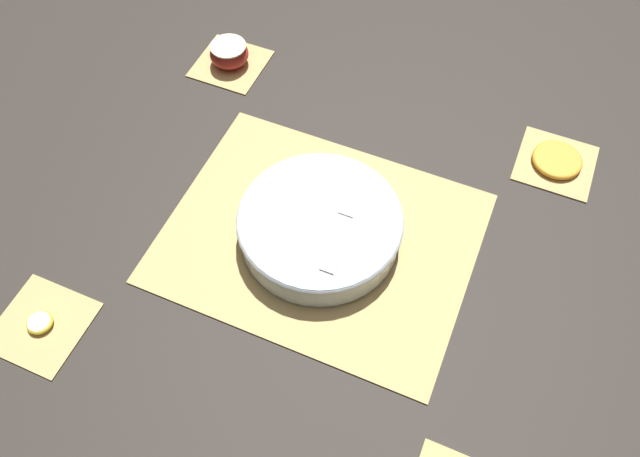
{
  "coord_description": "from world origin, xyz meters",
  "views": [
    {
      "loc": [
        0.21,
        -0.49,
        0.84
      ],
      "look_at": [
        0.0,
        0.0,
        0.03
      ],
      "focal_mm": 35.0,
      "sensor_mm": 36.0,
      "label": 1
    }
  ],
  "objects": [
    {
      "name": "apple_half",
      "position": [
        -0.32,
        0.3,
        0.03
      ],
      "size": [
        0.07,
        0.07,
        0.04
      ],
      "color": "#B72D23",
      "rests_on": "coaster_mat_far_left"
    },
    {
      "name": "ground_plane",
      "position": [
        0.0,
        0.0,
        0.0
      ],
      "size": [
        6.0,
        6.0,
        0.0
      ],
      "primitive_type": "plane",
      "color": "#2D2823"
    },
    {
      "name": "orange_slice_whole",
      "position": [
        0.32,
        0.3,
        0.01
      ],
      "size": [
        0.08,
        0.08,
        0.01
      ],
      "color": "#F9A338",
      "rests_on": "coaster_mat_far_right"
    },
    {
      "name": "banana_coin_single",
      "position": [
        -0.32,
        -0.3,
        0.01
      ],
      "size": [
        0.04,
        0.04,
        0.01
      ],
      "color": "beige",
      "rests_on": "coaster_mat_near_left"
    },
    {
      "name": "coaster_mat_far_left",
      "position": [
        -0.32,
        0.3,
        0.0
      ],
      "size": [
        0.13,
        0.13,
        0.01
      ],
      "color": "tan",
      "rests_on": "ground_plane"
    },
    {
      "name": "coaster_mat_far_right",
      "position": [
        0.32,
        0.3,
        0.0
      ],
      "size": [
        0.13,
        0.13,
        0.01
      ],
      "color": "tan",
      "rests_on": "ground_plane"
    },
    {
      "name": "bamboo_mat_center",
      "position": [
        -0.0,
        0.0,
        0.0
      ],
      "size": [
        0.48,
        0.38,
        0.01
      ],
      "color": "tan",
      "rests_on": "ground_plane"
    },
    {
      "name": "coaster_mat_near_left",
      "position": [
        -0.32,
        -0.3,
        0.0
      ],
      "size": [
        0.13,
        0.13,
        0.01
      ],
      "color": "tan",
      "rests_on": "ground_plane"
    },
    {
      "name": "fruit_salad_bowl",
      "position": [
        -0.0,
        -0.0,
        0.04
      ],
      "size": [
        0.26,
        0.26,
        0.06
      ],
      "color": "silver",
      "rests_on": "bamboo_mat_center"
    }
  ]
}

